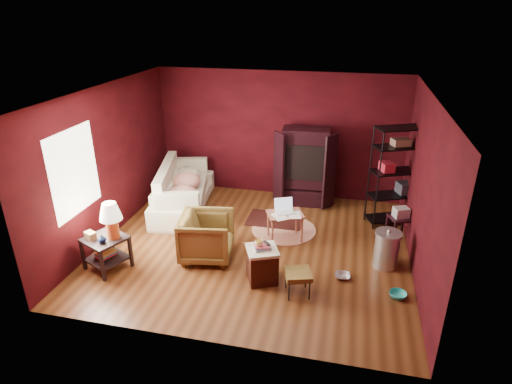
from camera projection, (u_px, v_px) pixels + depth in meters
The scene contains 18 objects.
room at pixel (251, 175), 7.29m from camera, with size 5.54×5.04×2.84m.
sofa at pixel (183, 189), 9.12m from camera, with size 2.31×0.67×0.90m, color beige.
armchair at pixel (207, 235), 7.35m from camera, with size 0.86×0.81×0.89m, color black.
pet_bowl_steel at pixel (343, 271), 6.90m from camera, with size 0.25×0.06×0.25m, color silver.
pet_bowl_turquoise at pixel (399, 290), 6.44m from camera, with size 0.26×0.08×0.26m, color #29C3C1.
vase at pixel (102, 239), 6.82m from camera, with size 0.14×0.14×0.14m, color #0B193A.
mug at pixel (259, 242), 6.60m from camera, with size 0.12×0.10×0.12m, color #F5E178.
side_table at pixel (108, 230), 6.93m from camera, with size 0.80×0.80×1.20m.
sofa_cushions at pixel (181, 190), 9.11m from camera, with size 1.36×2.31×0.91m.
hamper at pixel (262, 264), 6.78m from camera, with size 0.62×0.62×0.66m.
footstool at pixel (298, 275), 6.43m from camera, with size 0.48×0.48×0.40m.
rug_round at pixel (284, 229), 8.43m from camera, with size 1.36×1.36×0.01m.
rug_oriental at pixel (275, 219), 8.79m from camera, with size 1.13×0.75×0.01m.
laptop_desk at pixel (285, 216), 7.89m from camera, with size 0.76×0.68×0.79m.
tv_armoire at pixel (305, 166), 9.21m from camera, with size 1.34×0.75×1.70m.
wire_shelving at pixel (397, 172), 8.28m from camera, with size 1.06×0.78×2.00m.
small_stand at pixel (400, 217), 7.73m from camera, with size 0.48×0.48×0.73m.
trash_can at pixel (386, 249), 7.14m from camera, with size 0.53×0.53×0.69m.
Camera 1 is at (1.56, -6.61, 4.08)m, focal length 30.00 mm.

